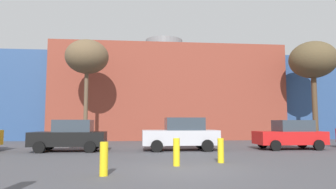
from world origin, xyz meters
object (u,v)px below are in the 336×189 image
object	(u,v)px
parked_car_1	(70,136)
bollard_yellow_0	(176,152)
parked_car_3	(290,135)
bare_tree_1	(87,58)
parked_car_2	(181,134)
bare_tree_0	(313,61)
bollard_yellow_1	(221,151)
bollard_yellow_2	(104,159)

from	to	relation	value
parked_car_1	bollard_yellow_0	bearing A→B (deg)	130.61
parked_car_3	bollard_yellow_0	xyz separation A→B (m)	(-7.30, -5.81, -0.34)
bare_tree_1	parked_car_2	bearing A→B (deg)	-41.12
parked_car_1	parked_car_2	distance (m)	5.98
parked_car_3	bare_tree_1	world-z (taller)	bare_tree_1
parked_car_2	bare_tree_0	distance (m)	13.98
parked_car_1	parked_car_2	world-z (taller)	parked_car_2
parked_car_2	bollard_yellow_0	bearing A→B (deg)	80.29
bollard_yellow_1	parked_car_3	bearing A→B (deg)	43.10
bollard_yellow_0	bollard_yellow_2	world-z (taller)	bollard_yellow_2
bare_tree_1	bollard_yellow_0	distance (m)	13.52
bollard_yellow_2	parked_car_1	bearing A→B (deg)	109.18
bare_tree_0	bollard_yellow_2	xyz separation A→B (m)	(-14.80, -13.37, -5.92)
bollard_yellow_2	bollard_yellow_0	bearing A→B (deg)	36.74
bollard_yellow_0	bollard_yellow_1	xyz separation A→B (m)	(1.80, 0.66, -0.02)
bare_tree_1	parked_car_1	bearing A→B (deg)	-88.62
bare_tree_0	bollard_yellow_2	bearing A→B (deg)	-137.91
parked_car_1	bollard_yellow_2	size ratio (longest dim) A/B	3.94
parked_car_2	parked_car_3	distance (m)	6.31
parked_car_3	bare_tree_0	world-z (taller)	bare_tree_0
bare_tree_1	bollard_yellow_2	bearing A→B (deg)	-77.92
parked_car_2	bollard_yellow_1	distance (m)	5.23
parked_car_2	bollard_yellow_1	size ratio (longest dim) A/B	4.45
bare_tree_1	bollard_yellow_1	size ratio (longest dim) A/B	8.06
bare_tree_0	bollard_yellow_0	world-z (taller)	bare_tree_0
bare_tree_1	parked_car_3	bearing A→B (deg)	-23.23
bare_tree_1	bollard_yellow_0	world-z (taller)	bare_tree_1
bare_tree_0	parked_car_1	bearing A→B (deg)	-161.58
parked_car_1	bollard_yellow_0	distance (m)	7.66
parked_car_1	bollard_yellow_1	distance (m)	8.52
bollard_yellow_0	bollard_yellow_2	distance (m)	2.93
parked_car_2	bollard_yellow_0	size ratio (longest dim) A/B	4.24
parked_car_3	bollard_yellow_1	xyz separation A→B (m)	(-5.51, -5.15, -0.36)
parked_car_1	bare_tree_1	distance (m)	7.56
bare_tree_0	bare_tree_1	distance (m)	17.57
bollard_yellow_1	bare_tree_1	bearing A→B (deg)	123.38
bollard_yellow_1	bollard_yellow_2	bearing A→B (deg)	-149.82
parked_car_1	bollard_yellow_1	size ratio (longest dim) A/B	4.15
bollard_yellow_1	bollard_yellow_2	distance (m)	4.80
bollard_yellow_0	parked_car_3	bearing A→B (deg)	38.50
parked_car_3	parked_car_2	bearing A→B (deg)	0.00
bare_tree_0	bollard_yellow_0	bearing A→B (deg)	-136.99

